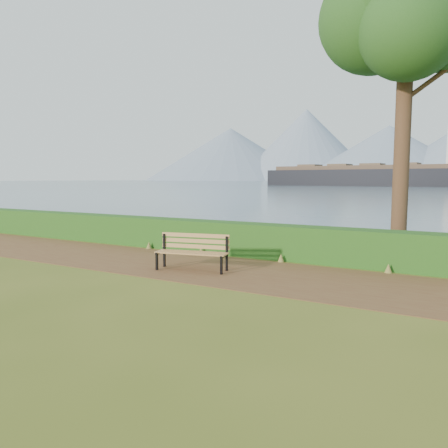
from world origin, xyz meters
The scene contains 6 objects.
ground centered at (0.00, 0.00, 0.00)m, with size 140.00×140.00×0.00m, color #4D5B1A.
path centered at (0.00, 0.30, 0.01)m, with size 40.00×3.40×0.01m, color brown.
hedge centered at (0.00, 2.60, 0.50)m, with size 32.00×0.85×1.00m, color #143F12.
bench centered at (0.01, -0.07, 0.54)m, with size 1.95×0.94×0.94m.
tree centered at (4.36, 4.44, 7.24)m, with size 5.06×4.20×9.75m.
cargo_ship centered at (-15.37, 125.43, 3.13)m, with size 69.83×15.83×21.01m.
Camera 1 is at (6.26, -9.37, 2.38)m, focal length 35.00 mm.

